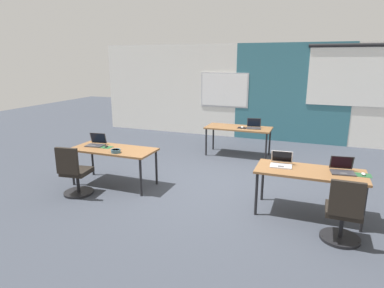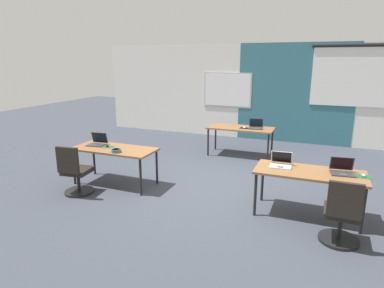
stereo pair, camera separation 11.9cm
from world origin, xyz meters
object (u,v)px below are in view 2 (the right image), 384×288
object	(u,v)px
desk_far_center	(241,130)
chair_near_left_end	(75,174)
mouse_near_right_end	(364,175)
snack_bowl	(116,150)
desk_near_right	(309,175)
laptop_near_right_inner	(281,163)
chair_near_right_end	(342,218)
mouse_near_left_end	(107,146)
desk_near_left	(114,151)
laptop_far_right	(256,126)
laptop_near_left_end	(97,142)
mouse_far_right	(244,127)
laptop_near_right_end	(342,170)

from	to	relation	value
desk_far_center	chair_near_left_end	bearing A→B (deg)	-121.18
mouse_near_right_end	snack_bowl	bearing A→B (deg)	-176.10
desk_far_center	mouse_near_right_end	world-z (taller)	mouse_near_right_end
desk_near_right	laptop_near_right_inner	xyz separation A→B (m)	(-0.44, 0.09, 0.11)
laptop_near_right_inner	chair_near_right_end	size ratio (longest dim) A/B	0.38
laptop_near_right_inner	mouse_near_left_end	xyz separation A→B (m)	(-3.24, -0.06, -0.03)
desk_near_left	chair_near_right_end	xyz separation A→B (m)	(3.95, -0.69, -0.28)
laptop_near_right_inner	laptop_far_right	distance (m)	2.88
chair_near_right_end	laptop_near_left_end	bearing A→B (deg)	-9.31
desk_near_left	laptop_far_right	size ratio (longest dim) A/B	4.30
snack_bowl	desk_near_left	bearing A→B (deg)	132.56
laptop_near_left_end	chair_near_left_end	world-z (taller)	laptop_near_left_end
laptop_near_left_end	snack_bowl	distance (m)	0.72
laptop_near_right_inner	mouse_far_right	bearing A→B (deg)	111.35
laptop_near_right_end	mouse_far_right	distance (m)	3.37
mouse_far_right	desk_far_center	bearing A→B (deg)	147.94
mouse_near_left_end	snack_bowl	size ratio (longest dim) A/B	0.63
desk_near_left	laptop_near_left_end	xyz separation A→B (m)	(-0.45, 0.08, 0.11)
laptop_near_right_inner	mouse_near_right_end	xyz separation A→B (m)	(1.16, -0.04, -0.03)
laptop_near_left_end	laptop_far_right	bearing A→B (deg)	39.78
laptop_far_right	chair_near_left_end	bearing A→B (deg)	-135.29
desk_far_center	snack_bowl	xyz separation A→B (m)	(-1.55, -3.02, 0.10)
laptop_near_right_end	chair_near_right_end	distance (m)	0.87
mouse_near_right_end	mouse_far_right	xyz separation A→B (m)	(-2.37, 2.68, 0.00)
laptop_near_right_inner	chair_near_right_end	world-z (taller)	laptop_near_right_inner
desk_near_left	snack_bowl	distance (m)	0.31
laptop_near_right_end	snack_bowl	world-z (taller)	laptop_near_right_end
laptop_far_right	snack_bowl	bearing A→B (deg)	-132.28
desk_near_left	mouse_near_left_end	size ratio (longest dim) A/B	14.23
mouse_near_right_end	mouse_far_right	world-z (taller)	same
laptop_far_right	chair_near_right_end	bearing A→B (deg)	-72.39
laptop_far_right	laptop_near_left_end	world-z (taller)	laptop_far_right
laptop_near_right_end	chair_near_left_end	world-z (taller)	laptop_near_right_end
mouse_far_right	chair_near_left_end	xyz separation A→B (m)	(-2.21, -3.42, -0.36)
chair_near_left_end	snack_bowl	distance (m)	0.82
laptop_near_right_inner	laptop_near_left_end	xyz separation A→B (m)	(-3.51, -0.01, 0.00)
chair_near_left_end	chair_near_right_end	bearing A→B (deg)	172.66
laptop_near_right_inner	laptop_far_right	world-z (taller)	laptop_far_right
laptop_far_right	laptop_near_left_end	size ratio (longest dim) A/B	1.03
desk_far_center	chair_near_left_end	size ratio (longest dim) A/B	1.74
desk_far_center	mouse_near_right_end	bearing A→B (deg)	-47.97
laptop_near_right_end	desk_near_right	bearing A→B (deg)	-176.17
mouse_far_right	laptop_near_left_end	xyz separation A→B (m)	(-2.30, -2.65, 0.03)
chair_near_left_end	desk_far_center	bearing A→B (deg)	-128.43
desk_near_right	desk_far_center	size ratio (longest dim) A/B	1.00
laptop_near_right_inner	chair_near_left_end	world-z (taller)	laptop_near_right_inner
desk_near_right	chair_near_left_end	bearing A→B (deg)	-169.94
mouse_far_right	mouse_near_left_end	distance (m)	3.38
desk_near_left	laptop_near_right_inner	distance (m)	3.07
laptop_near_right_inner	desk_far_center	bearing A→B (deg)	112.66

